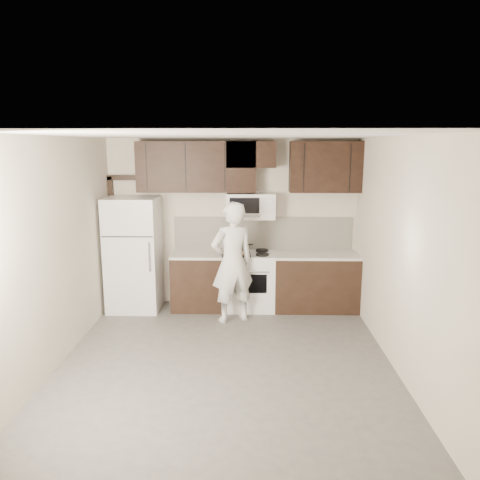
{
  "coord_description": "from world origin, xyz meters",
  "views": [
    {
      "loc": [
        0.29,
        -5.27,
        2.6
      ],
      "look_at": [
        0.15,
        0.9,
        1.34
      ],
      "focal_mm": 35.0,
      "sensor_mm": 36.0,
      "label": 1
    }
  ],
  "objects_px": {
    "stove": "(251,281)",
    "person": "(232,262)",
    "refrigerator": "(134,254)",
    "microwave": "(251,206)"
  },
  "relations": [
    {
      "from": "stove",
      "to": "person",
      "type": "height_order",
      "value": "person"
    },
    {
      "from": "stove",
      "to": "microwave",
      "type": "relative_size",
      "value": 1.24
    },
    {
      "from": "person",
      "to": "refrigerator",
      "type": "bearing_deg",
      "value": -42.48
    },
    {
      "from": "stove",
      "to": "refrigerator",
      "type": "distance_m",
      "value": 1.9
    },
    {
      "from": "stove",
      "to": "refrigerator",
      "type": "xyz_separation_m",
      "value": [
        -1.85,
        -0.05,
        0.44
      ]
    },
    {
      "from": "microwave",
      "to": "stove",
      "type": "bearing_deg",
      "value": -89.9
    },
    {
      "from": "refrigerator",
      "to": "person",
      "type": "distance_m",
      "value": 1.66
    },
    {
      "from": "stove",
      "to": "refrigerator",
      "type": "relative_size",
      "value": 0.52
    },
    {
      "from": "stove",
      "to": "microwave",
      "type": "bearing_deg",
      "value": 90.1
    },
    {
      "from": "microwave",
      "to": "person",
      "type": "xyz_separation_m",
      "value": [
        -0.27,
        -0.67,
        -0.75
      ]
    }
  ]
}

